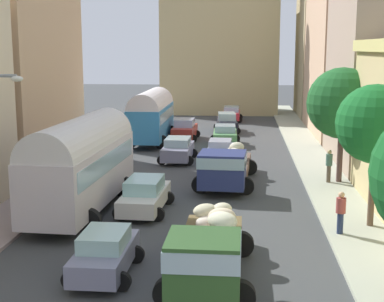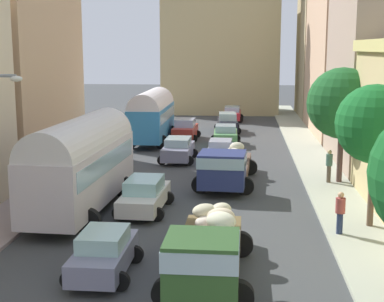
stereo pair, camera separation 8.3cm
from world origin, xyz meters
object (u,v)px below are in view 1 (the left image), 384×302
Objects in this scene: car_0 at (220,151)px; pedestrian_2 at (329,165)px; car_5 at (145,195)px; parked_bus_1 at (151,114)px; pedestrian_0 at (341,211)px; car_6 at (178,149)px; car_7 at (185,129)px; cargo_truck_0 at (208,251)px; car_4 at (105,253)px; car_1 at (225,135)px; cargo_truck_1 at (226,166)px; car_3 at (231,114)px; parked_bus_0 at (81,161)px; car_2 at (227,123)px.

car_0 is 1.94× the size of pedestrian_2.
car_5 is (-2.92, -11.70, 0.04)m from car_0.
parked_bus_1 is 4.62× the size of pedestrian_0.
car_7 reaches higher than car_6.
car_4 is at bearing 168.11° from cargo_truck_0.
pedestrian_0 reaches higher than car_1.
car_7 is (-3.22, 8.77, 0.10)m from car_0.
cargo_truck_1 is 27.60m from car_3.
parked_bus_1 is at bearing -113.25° from car_3.
car_6 is at bearing 89.16° from car_5.
car_1 is at bearing -33.67° from car_7.
car_5 is at bearing 89.67° from car_4.
car_6 is 16.50m from pedestrian_0.
pedestrian_2 is (9.04, 13.29, 0.35)m from car_4.
car_4 is at bearing -151.01° from pedestrian_0.
cargo_truck_0 is at bearing -11.89° from car_4.
parked_bus_0 is 2.20× the size of car_6.
car_6 is (0.21, 18.98, 0.03)m from car_4.
car_7 is at bearing -106.15° from car_3.
car_6 is 10.51m from pedestrian_2.
car_2 is at bearing 47.69° from parked_bus_1.
parked_bus_0 is 2.25× the size of car_7.
car_1 is at bearing 90.69° from cargo_truck_0.
cargo_truck_0 reaches higher than car_5.
car_2 is 1.02× the size of car_5.
parked_bus_0 is at bearing 111.19° from car_4.
pedestrian_2 reaches higher than car_0.
car_1 is 1.94× the size of pedestrian_2.
car_0 is 12.06m from car_5.
pedestrian_2 is (11.71, -12.80, -1.13)m from parked_bus_1.
car_2 is at bearing -91.87° from car_3.
car_5 is at bearing -89.18° from car_7.
car_0 is 19.25m from car_4.
car_5 reaches higher than car_0.
parked_bus_1 is 2.26× the size of car_0.
car_4 is at bearing -98.86° from car_0.
car_5 is (2.72, -18.77, -1.47)m from parked_bus_1.
parked_bus_0 reaches higher than car_0.
cargo_truck_1 is 1.74× the size of car_2.
cargo_truck_1 is 1.77× the size of car_5.
car_7 is at bearing 122.65° from pedestrian_2.
pedestrian_0 is at bearing 28.99° from car_4.
car_4 reaches higher than car_0.
pedestrian_0 is (5.16, -21.02, 0.26)m from car_1.
parked_bus_0 is 2.10× the size of car_5.
parked_bus_1 is 1.08× the size of cargo_truck_1.
car_1 is (-0.46, 13.30, -0.39)m from cargo_truck_1.
parked_bus_0 is at bearing -115.40° from car_0.
parked_bus_1 is 7.81m from car_6.
parked_bus_1 is 9.17m from car_0.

